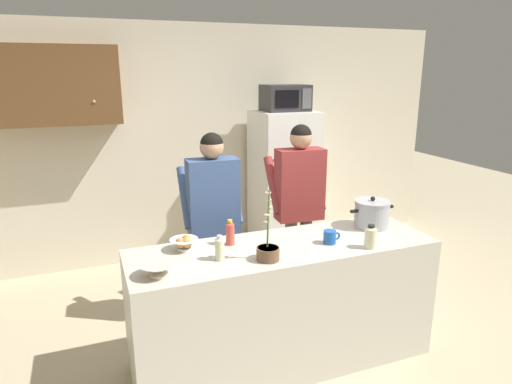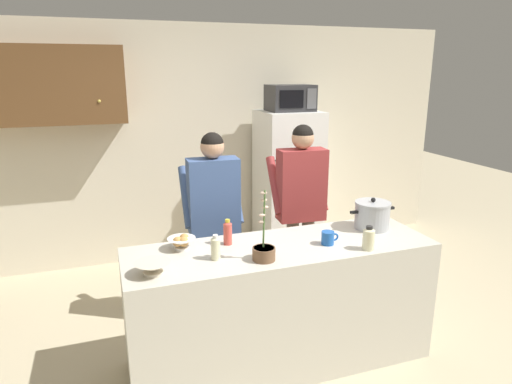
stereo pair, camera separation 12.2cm
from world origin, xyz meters
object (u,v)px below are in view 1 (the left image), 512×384
refrigerator (283,185)px  empty_bowl (158,269)px  person_by_sink (299,194)px  microwave (285,98)px  bottle_mid_counter (230,232)px  person_near_pot (213,207)px  bottle_near_edge (371,237)px  potted_orchid (268,250)px  cooking_pot (372,214)px  bottle_far_corner (220,248)px  coffee_mug (330,237)px  bread_bowl (184,243)px

refrigerator → empty_bowl: refrigerator is taller
refrigerator → person_by_sink: (-0.32, -1.05, 0.20)m
microwave → bottle_mid_counter: 2.20m
person_near_pot → bottle_mid_counter: size_ratio=8.86×
bottle_near_edge → potted_orchid: potted_orchid is taller
cooking_pot → empty_bowl: cooking_pot is taller
empty_bowl → bottle_far_corner: bearing=12.8°
cooking_pot → bottle_far_corner: bearing=-171.9°
person_by_sink → coffee_mug: person_by_sink is taller
microwave → cooking_pot: (-0.03, -1.72, -0.79)m
bottle_mid_counter → potted_orchid: potted_orchid is taller
person_near_pot → bread_bowl: size_ratio=8.41×
refrigerator → cooking_pot: (-0.03, -1.74, 0.19)m
empty_bowl → refrigerator: bearing=49.2°
person_near_pot → empty_bowl: 1.10m
person_near_pot → bottle_mid_counter: bearing=-94.4°
bottle_near_edge → bottle_far_corner: 1.05m
person_by_sink → cooking_pot: person_by_sink is taller
coffee_mug → bottle_far_corner: (-0.81, 0.01, 0.04)m
person_by_sink → empty_bowl: size_ratio=7.64×
empty_bowl → bottle_mid_counter: bottle_mid_counter is taller
bottle_near_edge → bottle_far_corner: (-1.03, 0.18, -0.00)m
person_near_pot → empty_bowl: size_ratio=7.53×
person_near_pot → bottle_near_edge: bearing=-50.1°
bottle_far_corner → bottle_mid_counter: bearing=57.6°
cooking_pot → potted_orchid: 1.04m
potted_orchid → bread_bowl: bearing=143.2°
microwave → person_near_pot: size_ratio=0.29×
empty_bowl → person_near_pot: bearing=56.6°
bottle_mid_counter → person_near_pot: bearing=85.6°
person_near_pot → bottle_near_edge: size_ratio=9.65×
person_near_pot → cooking_pot: 1.27m
bottle_near_edge → refrigerator: bearing=82.0°
bread_bowl → person_by_sink: bearing=28.0°
bottle_mid_counter → bottle_far_corner: 0.27m
coffee_mug → bottle_near_edge: bottle_near_edge is taller
bottle_mid_counter → empty_bowl: bearing=-150.0°
potted_orchid → refrigerator: bearing=63.0°
person_by_sink → bottle_mid_counter: person_by_sink is taller
microwave → potted_orchid: bearing=-117.2°
refrigerator → bottle_mid_counter: bearing=-124.9°
person_near_pot → bread_bowl: 0.69m
empty_bowl → bread_bowl: bearing=55.2°
refrigerator → microwave: (0.00, -0.02, 0.98)m
empty_bowl → bottle_mid_counter: size_ratio=1.18×
cooking_pot → coffee_mug: 0.52m
empty_bowl → bottle_far_corner: bottle_far_corner is taller
coffee_mug → empty_bowl: (-1.23, -0.09, -0.00)m
cooking_pot → bottle_far_corner: 1.31m
refrigerator → person_by_sink: bearing=-107.1°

